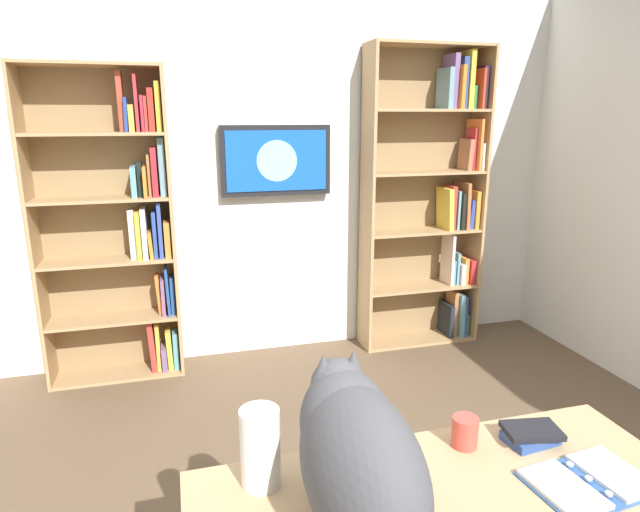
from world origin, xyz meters
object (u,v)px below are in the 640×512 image
at_px(cat, 356,452).
at_px(wall_mounted_tv, 276,161).
at_px(open_binder, 588,481).
at_px(paper_towel_roll, 260,447).
at_px(bookshelf_left, 435,199).
at_px(desk_book_stack, 531,435).
at_px(bookshelf_right, 121,228).
at_px(coffee_mug, 465,432).

bearing_deg(cat, wall_mounted_tv, -96.94).
xyz_separation_m(open_binder, paper_towel_roll, (0.87, -0.24, 0.10)).
height_order(bookshelf_left, open_binder, bookshelf_left).
distance_m(wall_mounted_tv, desk_book_stack, 2.60).
distance_m(cat, open_binder, 0.70).
relative_size(bookshelf_right, cat, 3.07).
bearing_deg(paper_towel_roll, bookshelf_left, -126.07).
relative_size(bookshelf_left, desk_book_stack, 12.12).
height_order(bookshelf_right, coffee_mug, bookshelf_right).
relative_size(open_binder, coffee_mug, 3.65).
bearing_deg(cat, bookshelf_left, -120.64).
bearing_deg(wall_mounted_tv, coffee_mug, 92.46).
height_order(wall_mounted_tv, coffee_mug, wall_mounted_tv).
xyz_separation_m(bookshelf_left, paper_towel_roll, (1.74, 2.39, -0.27)).
relative_size(wall_mounted_tv, coffee_mug, 8.11).
bearing_deg(open_binder, cat, -3.01).
height_order(cat, paper_towel_roll, cat).
relative_size(cat, desk_book_stack, 3.62).
height_order(bookshelf_right, cat, bookshelf_right).
height_order(cat, open_binder, cat).
distance_m(wall_mounted_tv, coffee_mug, 2.55).
bearing_deg(coffee_mug, cat, 26.56).
bearing_deg(bookshelf_right, open_binder, 118.04).
distance_m(open_binder, desk_book_stack, 0.22).
bearing_deg(bookshelf_right, bookshelf_left, 179.99).
bearing_deg(cat, desk_book_stack, -164.47).
relative_size(wall_mounted_tv, desk_book_stack, 4.21).
distance_m(bookshelf_right, coffee_mug, 2.66).
relative_size(bookshelf_left, wall_mounted_tv, 2.88).
relative_size(coffee_mug, desk_book_stack, 0.52).
bearing_deg(paper_towel_roll, bookshelf_right, -77.49).
xyz_separation_m(bookshelf_left, desk_book_stack, (0.89, 2.42, -0.36)).
bearing_deg(paper_towel_roll, coffee_mug, -179.39).
distance_m(open_binder, coffee_mug, 0.35).
relative_size(wall_mounted_tv, paper_towel_roll, 3.44).
height_order(bookshelf_left, coffee_mug, bookshelf_left).
xyz_separation_m(paper_towel_roll, coffee_mug, (-0.63, -0.01, -0.07)).
bearing_deg(coffee_mug, bookshelf_right, -63.97).
xyz_separation_m(bookshelf_left, bookshelf_right, (2.27, -0.00, -0.10)).
bearing_deg(bookshelf_left, wall_mounted_tv, -3.86).
xyz_separation_m(cat, paper_towel_roll, (0.20, -0.21, -0.09)).
height_order(cat, desk_book_stack, cat).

